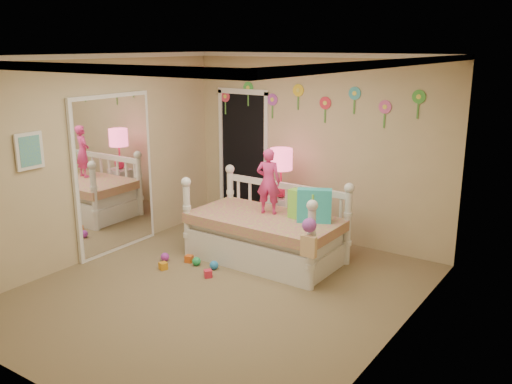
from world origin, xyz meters
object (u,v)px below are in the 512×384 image
Objects in this scene: child at (268,181)px; table_lamp at (281,165)px; daybed at (266,220)px; nightstand at (280,219)px.

table_lamp is at bearing -92.11° from child.
daybed is 3.08× the size of nightstand.
child reaches higher than table_lamp.
child is at bearing 108.27° from daybed.
table_lamp is (0.00, 0.00, 0.78)m from nightstand.
daybed is at bearing -72.81° from table_lamp.
daybed is 2.84× the size of table_lamp.
daybed is 0.94m from table_lamp.
nightstand is at bearing -92.11° from child.
nightstand is 0.92× the size of table_lamp.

